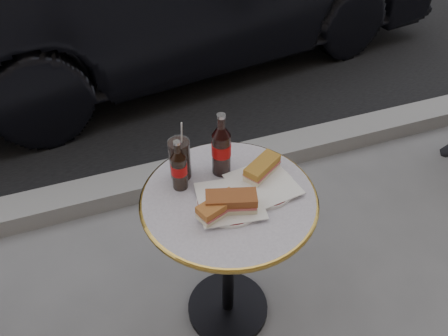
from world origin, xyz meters
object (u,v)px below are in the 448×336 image
object	(u,v)px
cola_bottle_right	(221,144)
plate_left	(230,202)
plate_right	(263,186)
cola_bottle_left	(179,165)
cola_glass	(180,159)
bistro_table	(228,260)

from	to	relation	value
cola_bottle_right	plate_left	bearing A→B (deg)	-99.94
plate_right	cola_bottle_left	world-z (taller)	cola_bottle_left
plate_left	cola_bottle_right	xyz separation A→B (m)	(0.03, 0.16, 0.12)
plate_right	cola_glass	xyz separation A→B (m)	(-0.25, 0.16, 0.07)
cola_bottle_left	cola_glass	xyz separation A→B (m)	(0.02, 0.05, -0.02)
cola_bottle_left	bistro_table	bearing A→B (deg)	-35.62
plate_left	plate_right	size ratio (longest dim) A/B	1.00
cola_glass	plate_left	bearing A→B (deg)	-58.55
bistro_table	plate_left	xyz separation A→B (m)	(-0.01, -0.03, 0.37)
cola_bottle_right	cola_glass	xyz separation A→B (m)	(-0.15, 0.03, -0.05)
bistro_table	cola_bottle_left	xyz separation A→B (m)	(-0.14, 0.10, 0.47)
plate_right	bistro_table	bearing A→B (deg)	-179.42
plate_right	cola_bottle_left	bearing A→B (deg)	159.46
plate_right	cola_bottle_right	world-z (taller)	cola_bottle_right
plate_left	bistro_table	bearing A→B (deg)	74.02
plate_left	cola_bottle_right	world-z (taller)	cola_bottle_right
plate_right	cola_glass	distance (m)	0.31
bistro_table	plate_right	size ratio (longest dim) A/B	3.24
plate_left	plate_right	distance (m)	0.14
bistro_table	plate_right	xyz separation A→B (m)	(0.13, 0.00, 0.37)
plate_left	plate_right	bearing A→B (deg)	14.56
cola_bottle_left	cola_bottle_right	size ratio (longest dim) A/B	0.80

